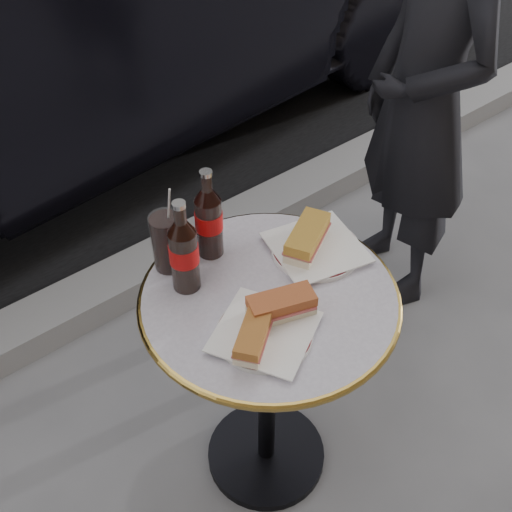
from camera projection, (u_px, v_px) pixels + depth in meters
ground at (266, 456)px, 2.00m from camera, size 80.00×80.00×0.00m
curb at (119, 285)px, 2.48m from camera, size 40.00×0.20×0.12m
bistro_table at (267, 387)px, 1.75m from camera, size 0.62×0.62×0.73m
plate_left at (264, 334)px, 1.41m from camera, size 0.27×0.27×0.01m
plate_right at (316, 249)px, 1.61m from camera, size 0.30×0.30×0.01m
sandwich_left_a at (253, 338)px, 1.36m from camera, size 0.14×0.13×0.05m
sandwich_left_b at (281, 306)px, 1.43m from camera, size 0.16×0.11×0.05m
sandwich_right at (307, 239)px, 1.59m from camera, size 0.18×0.14×0.06m
cola_bottle_left at (183, 246)px, 1.44m from camera, size 0.08×0.08×0.25m
cola_bottle_right at (208, 213)px, 1.53m from camera, size 0.08×0.08×0.25m
cola_glass at (167, 242)px, 1.52m from camera, size 0.09×0.09×0.16m
pedestrian at (424, 103)px, 2.07m from camera, size 0.54×0.66×1.55m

